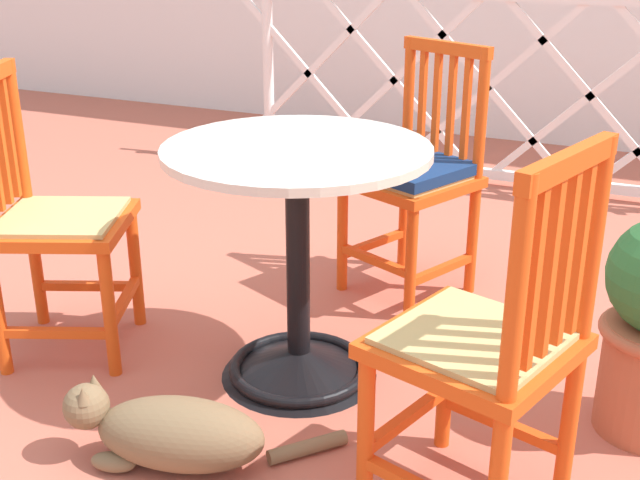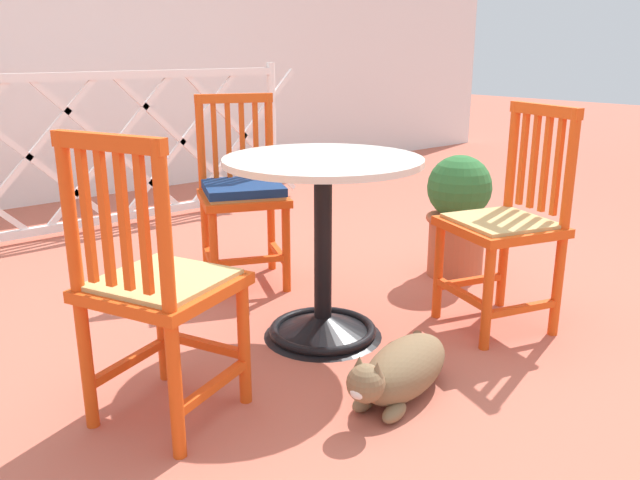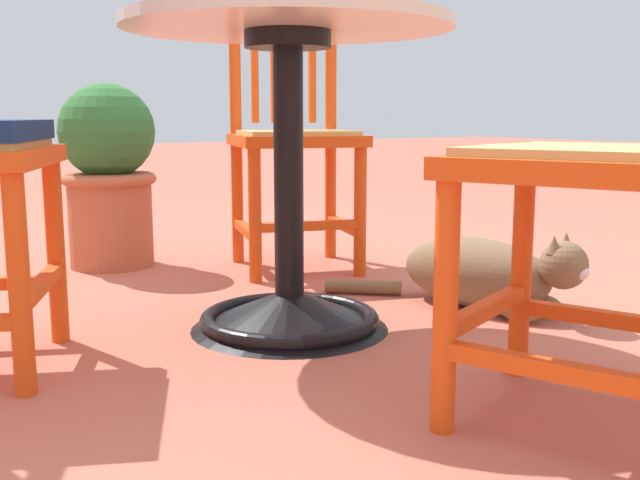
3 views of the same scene
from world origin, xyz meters
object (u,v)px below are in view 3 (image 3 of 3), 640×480
object	(u,v)px
orange_chair_tucked_in	(294,139)
tabby_cat	(487,274)
orange_chair_by_planter	(611,166)
cafe_table	(289,213)
terracotta_planter	(109,171)

from	to	relation	value
orange_chair_tucked_in	tabby_cat	size ratio (longest dim) A/B	1.35
orange_chair_tucked_in	orange_chair_by_planter	bearing A→B (deg)	170.23
cafe_table	orange_chair_by_planter	bearing A→B (deg)	-169.35
orange_chair_by_planter	terracotta_planter	world-z (taller)	orange_chair_by_planter
cafe_table	orange_chair_by_planter	distance (m)	0.80
tabby_cat	orange_chair_tucked_in	bearing A→B (deg)	10.87
orange_chair_tucked_in	terracotta_planter	world-z (taller)	orange_chair_tucked_in
tabby_cat	terracotta_planter	size ratio (longest dim) A/B	1.09
tabby_cat	terracotta_planter	bearing A→B (deg)	30.76
cafe_table	terracotta_planter	distance (m)	1.01
orange_chair_tucked_in	tabby_cat	bearing A→B (deg)	-169.13
terracotta_planter	orange_chair_tucked_in	bearing A→B (deg)	-124.29
cafe_table	tabby_cat	distance (m)	0.58
orange_chair_tucked_in	terracotta_planter	bearing A→B (deg)	55.71
cafe_table	orange_chair_tucked_in	bearing A→B (deg)	-31.16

